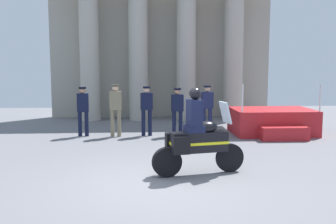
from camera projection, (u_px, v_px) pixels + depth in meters
ground_plane at (160, 183)px, 7.82m from camera, size 28.00×28.00×0.00m
colonnade_backdrop at (162, 44)px, 16.88m from camera, size 9.81×1.67×6.16m
reviewing_stand at (273, 122)px, 13.28m from camera, size 2.71×2.39×1.76m
officer_in_row_0 at (83, 107)px, 12.79m from camera, size 0.41×0.27×1.64m
officer_in_row_1 at (115, 106)px, 12.71m from camera, size 0.41×0.27×1.73m
officer_in_row_2 at (147, 107)px, 12.89m from camera, size 0.41×0.27×1.65m
officer_in_row_3 at (177, 108)px, 12.92m from camera, size 0.41×0.27×1.60m
officer_in_row_4 at (207, 106)px, 13.02m from camera, size 0.41×0.27×1.68m
motorcycle_with_rider at (196, 139)px, 8.34m from camera, size 2.07×0.82×1.90m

